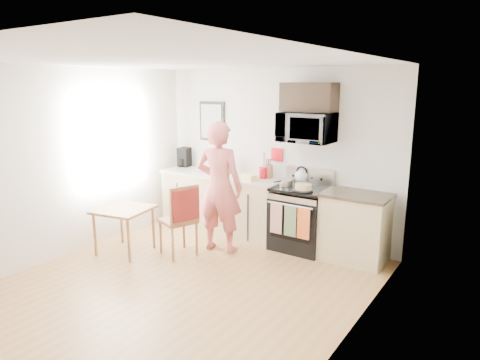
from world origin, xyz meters
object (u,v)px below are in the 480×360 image
Objects in this scene: cake at (303,187)px; chair at (183,212)px; range at (300,220)px; microwave at (307,128)px; person at (219,187)px; dining_table at (124,213)px.

chair is at bearing -140.79° from cake.
microwave is at bearing 90.06° from range.
range is 4.17× the size of cake.
microwave is at bearing -151.22° from person.
microwave reaches higher than cake.
person is at bearing -139.39° from microwave.
microwave is at bearing 68.49° from chair.
person is 1.40m from dining_table.
cake is at bearing -57.97° from range.
dining_table is 0.69× the size of chair.
chair reaches higher than cake.
chair is (0.83, 0.31, 0.09)m from dining_table.
dining_table is (-2.01, -1.63, -1.18)m from microwave.
range is 1.33m from microwave.
chair reaches higher than dining_table.
chair is (-1.17, -1.33, -1.10)m from microwave.
microwave is 2.08m from chair.
cake is (0.11, -0.18, 0.53)m from range.
dining_table is at bearing -147.39° from cake.
dining_table is 0.89m from chair.
cake is at bearing -165.28° from person.
dining_table is 2.54m from cake.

